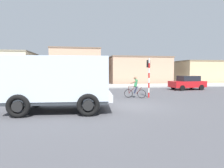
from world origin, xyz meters
The scene contains 11 objects.
ground_plane centered at (0.00, 0.00, 0.00)m, with size 120.00×120.00×0.00m, color #4C4C51.
sidewalk_far centered at (0.00, 14.07, 0.08)m, with size 80.00×5.00×0.16m, color #ADADA8.
truck_foreground centered at (-4.20, -0.88, 1.67)m, with size 5.59×3.13×2.90m.
cyclist centered at (1.22, 3.24, 0.86)m, with size 1.62×0.75×1.72m.
traffic_light_pole centered at (2.38, 3.37, 2.07)m, with size 0.24×0.43×3.20m.
car_red_near centered at (9.00, 8.57, 0.82)m, with size 4.15×2.18×1.60m.
pedestrian_near_kerb centered at (-4.34, 9.09, 0.85)m, with size 0.34×0.22×1.62m.
building_corner_left centered at (-14.26, 20.84, 2.56)m, with size 7.20×8.01×5.10m.
building_mid_block centered at (-3.92, 21.42, 2.91)m, with size 7.96×6.98×5.81m.
building_corner_right centered at (6.82, 20.32, 2.28)m, with size 10.27×6.18×4.54m.
building_set_back centered at (19.17, 20.17, 1.99)m, with size 9.38×6.22×3.98m.
Camera 1 is at (-3.02, -11.16, 2.19)m, focal length 29.96 mm.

